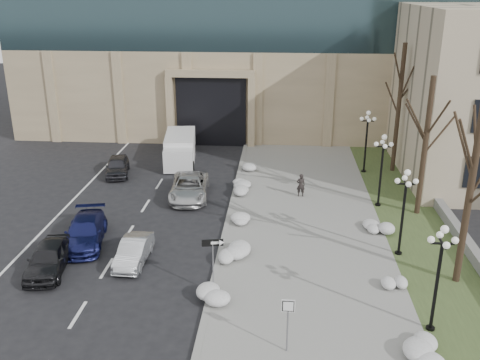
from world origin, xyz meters
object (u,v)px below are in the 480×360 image
object	(u,v)px
lamppost_a	(439,265)
car_b	(134,251)
car_e	(117,166)
lamppost_c	(382,161)
car_d	(189,187)
lamppost_d	(367,133)
one_way_sign	(216,249)
car_c	(85,232)
keep_sign	(288,315)
car_a	(48,258)
box_truck	(180,149)
pedestrian	(301,185)
lamppost_b	(404,201)

from	to	relation	value
lamppost_a	car_b	bearing A→B (deg)	160.73
car_e	lamppost_c	size ratio (longest dim) A/B	0.84
car_d	lamppost_d	xyz separation A→B (m)	(12.23, 5.83, 2.35)
one_way_sign	lamppost_c	xyz separation A→B (m)	(9.03, 10.78, 0.83)
car_c	keep_sign	bearing A→B (deg)	-48.44
car_a	lamppost_a	distance (m)	18.02
car_c	car_e	xyz separation A→B (m)	(-1.52, 11.14, -0.03)
box_truck	car_d	bearing A→B (deg)	-82.75
car_a	box_truck	xyz separation A→B (m)	(3.28, 17.73, 0.28)
car_e	pedestrian	distance (m)	13.87
car_c	car_d	distance (m)	8.42
car_b	keep_sign	bearing A→B (deg)	-39.90
car_c	pedestrian	world-z (taller)	pedestrian
car_c	car_e	world-z (taller)	car_c
car_e	one_way_sign	distance (m)	18.11
car_a	car_b	xyz separation A→B (m)	(3.93, 1.22, -0.11)
car_e	lamppost_a	distance (m)	25.56
box_truck	lamppost_c	distance (m)	16.59
car_b	car_e	world-z (taller)	car_e
car_a	car_b	size ratio (longest dim) A/B	1.15
keep_sign	lamppost_a	size ratio (longest dim) A/B	0.50
car_d	lamppost_b	world-z (taller)	lamppost_b
one_way_sign	lamppost_a	xyz separation A→B (m)	(9.03, -2.22, 0.83)
one_way_sign	keep_sign	bearing A→B (deg)	-62.98
car_d	one_way_sign	size ratio (longest dim) A/B	1.92
car_b	lamppost_b	bearing A→B (deg)	8.03
car_b	keep_sign	size ratio (longest dim) A/B	1.54
pedestrian	box_truck	xyz separation A→B (m)	(-9.35, 7.12, 0.10)
car_e	lamppost_b	world-z (taller)	lamppost_b
car_d	lamppost_d	bearing A→B (deg)	20.62
car_d	lamppost_a	size ratio (longest dim) A/B	1.09
car_b	car_d	bearing A→B (deg)	82.06
car_a	car_e	world-z (taller)	car_a
lamppost_c	lamppost_d	size ratio (longest dim) A/B	1.00
car_b	one_way_sign	distance (m)	5.46
keep_sign	lamppost_c	world-z (taller)	lamppost_c
car_a	keep_sign	size ratio (longest dim) A/B	1.77
car_d	box_truck	world-z (taller)	box_truck
car_a	car_e	size ratio (longest dim) A/B	1.06
box_truck	one_way_sign	xyz separation A→B (m)	(5.20, -19.04, 1.24)
lamppost_b	car_e	bearing A→B (deg)	148.48
lamppost_d	car_b	bearing A→B (deg)	-132.65
car_b	pedestrian	xyz separation A→B (m)	(8.70, 9.39, 0.29)
car_b	lamppost_b	world-z (taller)	lamppost_b
lamppost_c	car_c	bearing A→B (deg)	-159.01
car_c	lamppost_c	xyz separation A→B (m)	(16.76, 6.43, 2.37)
car_a	lamppost_a	world-z (taller)	lamppost_a
car_a	car_e	bearing A→B (deg)	84.83
car_d	pedestrian	distance (m)	7.36
car_b	lamppost_d	size ratio (longest dim) A/B	0.77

